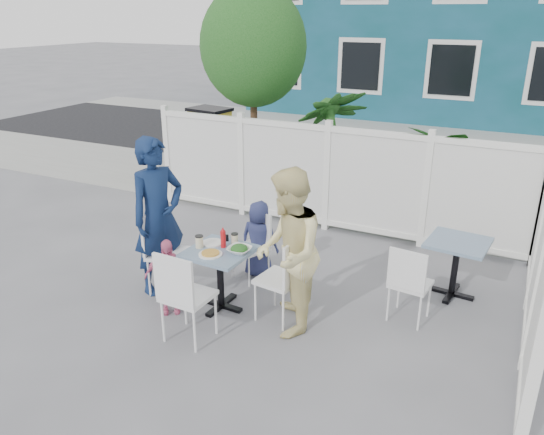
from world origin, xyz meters
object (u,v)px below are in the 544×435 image
at_px(spare_table, 457,254).
at_px(toddler, 168,276).
at_px(chair_left, 162,246).
at_px(chair_back, 255,240).
at_px(utility_cabinet, 211,144).
at_px(woman, 288,253).
at_px(man, 158,216).
at_px(chair_right, 286,274).
at_px(chair_near, 182,291).
at_px(main_table, 220,263).
at_px(boy, 259,239).

height_order(spare_table, toddler, toddler).
xyz_separation_m(chair_left, chair_back, (0.82, 0.78, -0.09)).
bearing_deg(utility_cabinet, woman, -40.30).
distance_m(chair_back, man, 1.22).
height_order(chair_right, woman, woman).
bearing_deg(chair_near, utility_cabinet, 121.63).
bearing_deg(toddler, chair_back, 33.12).
xyz_separation_m(main_table, chair_right, (0.77, 0.07, 0.02)).
distance_m(utility_cabinet, chair_right, 5.54).
bearing_deg(chair_left, chair_right, 79.08).
bearing_deg(chair_right, toddler, 116.08).
bearing_deg(chair_near, toddler, 141.97).
bearing_deg(chair_back, woman, 156.91).
distance_m(spare_table, man, 3.47).
distance_m(spare_table, boy, 2.35).
relative_size(man, woman, 1.07).
height_order(chair_right, chair_back, chair_right).
xyz_separation_m(chair_right, boy, (-0.74, 0.82, -0.07)).
height_order(chair_right, toddler, chair_right).
height_order(spare_table, chair_near, chair_near).
relative_size(spare_table, woman, 0.41).
height_order(spare_table, boy, boy).
bearing_deg(chair_back, utility_cabinet, -27.89).
height_order(man, toddler, man).
bearing_deg(boy, toddler, 62.44).
bearing_deg(man, main_table, -75.25).
relative_size(chair_near, boy, 1.02).
distance_m(chair_near, man, 1.25).
relative_size(woman, boy, 1.77).
xyz_separation_m(woman, toddler, (-1.31, -0.28, -0.44)).
bearing_deg(utility_cabinet, chair_back, -41.33).
xyz_separation_m(spare_table, chair_left, (-3.13, -1.38, 0.04)).
bearing_deg(chair_back, main_table, 113.06).
bearing_deg(chair_back, spare_table, -142.35).
height_order(utility_cabinet, chair_back, utility_cabinet).
xyz_separation_m(chair_right, chair_near, (-0.74, -0.82, 0.02)).
bearing_deg(spare_table, chair_back, -165.38).
relative_size(chair_back, boy, 0.86).
distance_m(utility_cabinet, main_table, 5.13).
relative_size(main_table, man, 0.38).
bearing_deg(boy, woman, 125.20).
xyz_separation_m(chair_back, boy, (0.03, 0.06, -0.00)).
bearing_deg(spare_table, utility_cabinet, 150.85).
distance_m(main_table, chair_near, 0.75).
bearing_deg(chair_back, chair_left, 66.62).
distance_m(main_table, chair_back, 0.83).
distance_m(chair_back, woman, 1.28).
bearing_deg(man, boy, -27.62).
xyz_separation_m(chair_right, chair_back, (-0.77, 0.76, -0.07)).
height_order(main_table, chair_left, chair_left).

